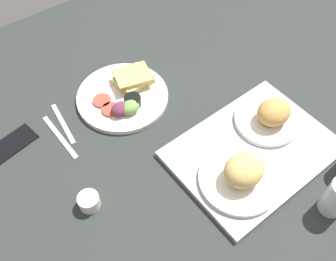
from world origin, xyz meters
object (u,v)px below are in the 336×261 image
Objects in this scene: fork at (63,123)px; knife at (60,137)px; serving_tray at (253,151)px; cell_phone at (11,144)px; bread_plate_far at (242,174)px; bread_plate_near at (271,116)px; espresso_cup at (89,201)px; plate_with_salad at (125,95)px.

fork and knife have the same top height.
serving_tray reaches higher than cell_phone.
knife is (3.00, 4.00, 0.00)cm from fork.
bread_plate_far is at bearing 34.42° from knife.
bread_plate_far is 55.11cm from fork.
bread_plate_near is at bearing 138.54° from cell_phone.
fork is at bearing 162.72° from cell_phone.
serving_tray is at bearing 164.36° from espresso_cup.
espresso_cup is 29.14cm from fork.
plate_with_salad is at bearing 162.50° from cell_phone.
bread_plate_near is 1.01× the size of knife.
bread_plate_far is 1.15× the size of knife.
fork is (20.66, -2.41, -1.44)cm from plate_with_salad.
plate_with_salad is at bearing -78.65° from bread_plate_far.
bread_plate_near is 45.00cm from plate_with_salad.
plate_with_salad reaches higher than espresso_cup.
serving_tray is 1.56× the size of plate_with_salad.
plate_with_salad reaches higher than fork.
fork is at bearing -6.66° from plate_with_salad.
serving_tray is at bearing 48.98° from fork.
espresso_cup is at bearing -10.86° from knife.
knife is at bearing 144.66° from cell_phone.
fork is at bearing 140.07° from knife.
espresso_cup is at bearing -26.62° from bread_plate_far.
knife is at bearing -41.32° from serving_tray.
fork is at bearing -46.35° from serving_tray.
bread_plate_near is 61.91cm from fork.
serving_tray is 56.29cm from knife.
cell_phone is at bearing -117.39° from knife.
bread_plate_far is 1.52× the size of cell_phone.
plate_with_salad is (8.82, -43.93, -3.05)cm from bread_plate_far.
cell_phone is at bearing -37.98° from serving_tray.
knife is 1.32× the size of cell_phone.
serving_tray is at bearing 131.00° from cell_phone.
knife is at bearing -31.54° from fork.
fork is (-6.34, -28.39, -1.75)cm from espresso_cup.
cell_phone is (12.65, -5.72, 0.15)cm from knife.
cell_phone is (54.92, -42.88, -0.40)cm from serving_tray.
espresso_cup is at bearing -8.41° from bread_plate_near.
espresso_cup is (56.03, -8.28, -2.60)cm from bread_plate_near.
bread_plate_near is at bearing -154.43° from bread_plate_far.
bread_plate_far is 1.29× the size of fork.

